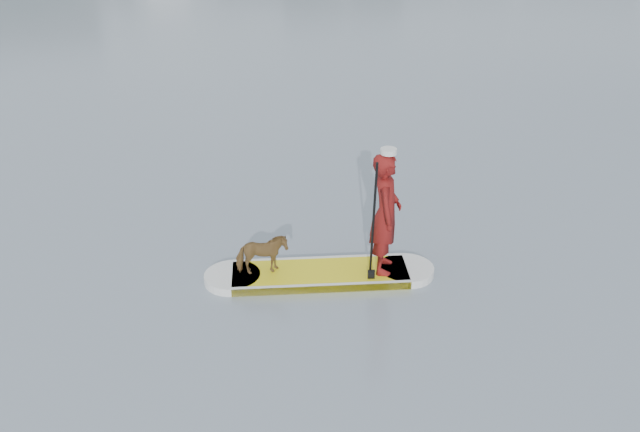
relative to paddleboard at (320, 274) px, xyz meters
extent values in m
plane|color=slate|center=(-3.81, 0.47, -0.06)|extent=(140.00, 140.00, 0.00)
cube|color=yellow|center=(0.00, 0.00, 0.00)|extent=(2.59, 1.15, 0.12)
cylinder|color=silver|center=(-1.24, 0.18, 0.00)|extent=(0.80, 0.80, 0.12)
cylinder|color=silver|center=(1.24, -0.18, 0.00)|extent=(0.80, 0.80, 0.12)
cube|color=silver|center=(0.05, 0.37, 0.00)|extent=(2.48, 0.42, 0.12)
cube|color=silver|center=(-0.05, -0.37, 0.00)|extent=(2.48, 0.42, 0.12)
imported|color=maroon|center=(0.90, -0.13, 0.95)|extent=(0.60, 0.75, 1.77)
cylinder|color=silver|center=(0.90, -0.13, 1.87)|extent=(0.22, 0.22, 0.07)
imported|color=brown|center=(-0.81, 0.12, 0.36)|extent=(0.72, 0.34, 0.61)
cylinder|color=black|center=(0.65, -0.36, 0.94)|extent=(0.08, 0.30, 1.89)
cube|color=black|center=(0.65, -0.36, 0.04)|extent=(0.10, 0.03, 0.32)
camera|label=1|loc=(-1.89, -8.45, 5.44)|focal=40.00mm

